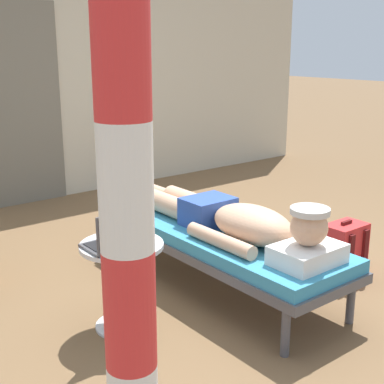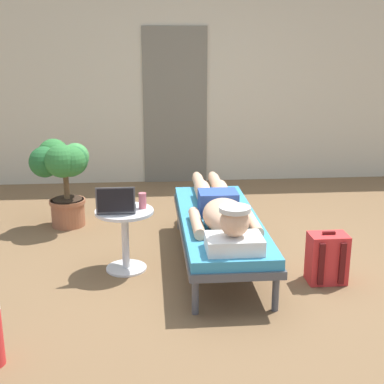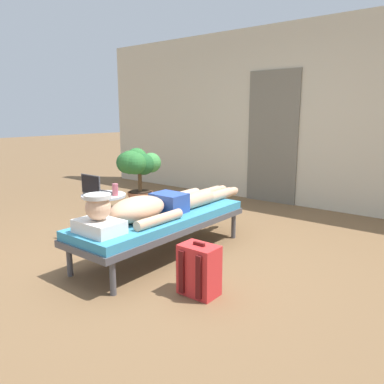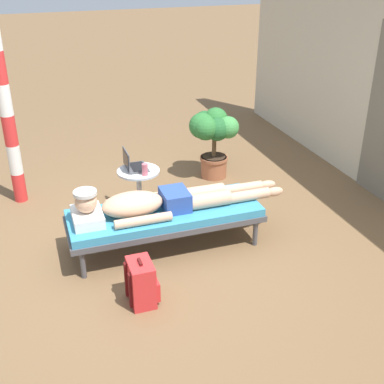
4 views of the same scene
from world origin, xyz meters
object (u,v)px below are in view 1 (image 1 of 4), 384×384
at_px(drink_glass, 140,226).
at_px(backpack, 344,251).
at_px(lounge_chair, 218,239).
at_px(person_reclining, 228,218).
at_px(laptop, 117,239).
at_px(side_table, 122,271).
at_px(porch_post, 126,188).

bearing_deg(drink_glass, backpack, -15.75).
relative_size(lounge_chair, drink_glass, 15.00).
bearing_deg(person_reclining, laptop, -177.63).
distance_m(lounge_chair, person_reclining, 0.20).
bearing_deg(side_table, laptop, -139.48).
xyz_separation_m(lounge_chair, person_reclining, (-0.00, -0.09, 0.17)).
bearing_deg(person_reclining, lounge_chair, 90.00).
bearing_deg(backpack, porch_post, -158.27).
bearing_deg(laptop, porch_post, -118.75).
distance_m(backpack, porch_post, 2.73).
relative_size(drink_glass, porch_post, 0.05).
xyz_separation_m(lounge_chair, backpack, (0.80, -0.44, -0.15)).
height_order(lounge_chair, laptop, laptop).
xyz_separation_m(person_reclining, backpack, (0.80, -0.35, -0.32)).
bearing_deg(person_reclining, drink_glass, 175.02).
xyz_separation_m(backpack, porch_post, (-2.34, -0.93, 1.05)).
bearing_deg(drink_glass, person_reclining, -4.98).
relative_size(backpack, porch_post, 0.17).
height_order(side_table, porch_post, porch_post).
distance_m(lounge_chair, backpack, 0.93).
height_order(laptop, porch_post, porch_post).
bearing_deg(backpack, drink_glass, 164.25).
distance_m(side_table, backpack, 1.65).
relative_size(laptop, drink_glass, 2.38).
distance_m(person_reclining, side_table, 0.81).
bearing_deg(porch_post, lounge_chair, 41.75).
xyz_separation_m(side_table, porch_post, (-0.75, -1.30, 0.89)).
relative_size(person_reclining, drink_glass, 16.67).
bearing_deg(laptop, drink_glass, 23.61).
bearing_deg(laptop, backpack, -10.80).
bearing_deg(porch_post, side_table, 60.18).
bearing_deg(side_table, person_reclining, -1.14).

